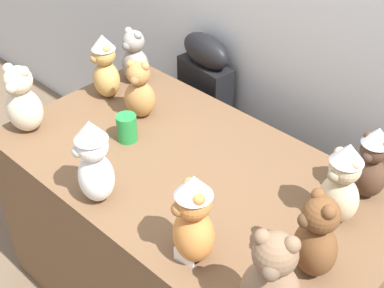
# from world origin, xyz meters

# --- Properties ---
(display_table) EXTENTS (1.52, 0.85, 0.79)m
(display_table) POSITION_xyz_m (0.00, 0.25, 0.40)
(display_table) COLOR brown
(display_table) RESTS_ON ground_plane
(instrument_case) EXTENTS (0.29, 0.15, 0.99)m
(instrument_case) POSITION_xyz_m (-0.44, 0.80, 0.50)
(instrument_case) COLOR black
(instrument_case) RESTS_ON ground_plane
(teddy_bear_ginger) EXTENTS (0.18, 0.17, 0.32)m
(teddy_bear_ginger) POSITION_xyz_m (0.28, -0.04, 0.95)
(teddy_bear_ginger) COLOR #D17F3D
(teddy_bear_ginger) RESTS_ON display_table
(teddy_bear_chestnut) EXTENTS (0.19, 0.18, 0.29)m
(teddy_bear_chestnut) POSITION_xyz_m (0.57, 0.16, 0.93)
(teddy_bear_chestnut) COLOR brown
(teddy_bear_chestnut) RESTS_ON display_table
(teddy_bear_cream) EXTENTS (0.19, 0.18, 0.29)m
(teddy_bear_cream) POSITION_xyz_m (-0.66, -0.02, 0.93)
(teddy_bear_cream) COLOR beige
(teddy_bear_cream) RESTS_ON display_table
(teddy_bear_sand) EXTENTS (0.16, 0.15, 0.31)m
(teddy_bear_sand) POSITION_xyz_m (0.51, 0.40, 0.94)
(teddy_bear_sand) COLOR #CCB78E
(teddy_bear_sand) RESTS_ON display_table
(teddy_bear_caramel) EXTENTS (0.17, 0.16, 0.25)m
(teddy_bear_caramel) POSITION_xyz_m (-0.40, 0.36, 0.91)
(teddy_bear_caramel) COLOR #B27A42
(teddy_bear_caramel) RESTS_ON display_table
(teddy_bear_mocha) EXTENTS (0.20, 0.19, 0.32)m
(teddy_bear_mocha) POSITION_xyz_m (0.58, -0.06, 0.94)
(teddy_bear_mocha) COLOR #7F6047
(teddy_bear_mocha) RESTS_ON display_table
(teddy_bear_snow) EXTENTS (0.18, 0.17, 0.32)m
(teddy_bear_snow) POSITION_xyz_m (-0.13, -0.08, 0.95)
(teddy_bear_snow) COLOR white
(teddy_bear_snow) RESTS_ON display_table
(teddy_bear_cocoa) EXTENTS (0.13, 0.12, 0.28)m
(teddy_bear_cocoa) POSITION_xyz_m (0.52, 0.57, 0.93)
(teddy_bear_cocoa) COLOR #4C3323
(teddy_bear_cocoa) RESTS_ON display_table
(teddy_bear_ash) EXTENTS (0.13, 0.12, 0.26)m
(teddy_bear_ash) POSITION_xyz_m (-0.63, 0.53, 0.91)
(teddy_bear_ash) COLOR gray
(teddy_bear_ash) RESTS_ON display_table
(teddy_bear_honey) EXTENTS (0.16, 0.14, 0.29)m
(teddy_bear_honey) POSITION_xyz_m (-0.62, 0.37, 0.93)
(teddy_bear_honey) COLOR tan
(teddy_bear_honey) RESTS_ON display_table
(party_cup_green) EXTENTS (0.08, 0.08, 0.11)m
(party_cup_green) POSITION_xyz_m (-0.31, 0.21, 0.85)
(party_cup_green) COLOR #238C3D
(party_cup_green) RESTS_ON display_table
(name_card_front_left) EXTENTS (0.07, 0.02, 0.05)m
(name_card_front_left) POSITION_xyz_m (0.28, -0.08, 0.82)
(name_card_front_left) COLOR white
(name_card_front_left) RESTS_ON display_table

